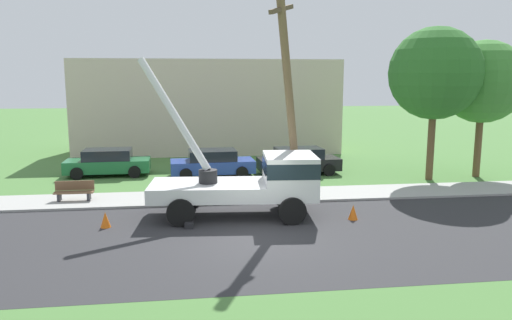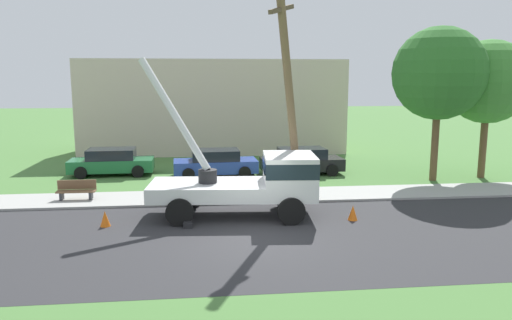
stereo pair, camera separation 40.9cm
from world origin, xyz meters
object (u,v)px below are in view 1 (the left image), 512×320
at_px(traffic_cone_curbside, 291,199).
at_px(parked_sedan_black, 299,161).
at_px(roadside_tree_far, 435,74).
at_px(leaning_utility_pole, 289,95).
at_px(parked_sedan_green, 108,162).
at_px(traffic_cone_behind, 105,220).
at_px(utility_truck, 255,179).
at_px(park_bench, 74,192).
at_px(parked_sedan_blue, 212,163).
at_px(traffic_cone_ahead, 353,212).
at_px(roadside_tree_near, 483,82).

xyz_separation_m(traffic_cone_curbside, parked_sedan_black, (1.79, 6.69, 0.43)).
xyz_separation_m(traffic_cone_curbside, roadside_tree_far, (8.16, 4.29, 5.11)).
bearing_deg(leaning_utility_pole, parked_sedan_green, 138.16).
height_order(leaning_utility_pole, traffic_cone_behind, leaning_utility_pole).
height_order(utility_truck, parked_sedan_green, utility_truck).
bearing_deg(parked_sedan_green, roadside_tree_far, -11.02).
bearing_deg(roadside_tree_far, park_bench, -171.69).
height_order(utility_truck, parked_sedan_blue, utility_truck).
relative_size(parked_sedan_black, roadside_tree_far, 0.58).
xyz_separation_m(traffic_cone_ahead, parked_sedan_black, (-0.12, 8.88, 0.43)).
distance_m(traffic_cone_curbside, roadside_tree_near, 12.84).
bearing_deg(traffic_cone_behind, parked_sedan_black, 44.49).
bearing_deg(roadside_tree_near, traffic_cone_ahead, -142.94).
bearing_deg(utility_truck, parked_sedan_green, 128.19).
xyz_separation_m(traffic_cone_behind, parked_sedan_green, (-1.43, 9.51, 0.43)).
bearing_deg(utility_truck, roadside_tree_near, 24.93).
distance_m(utility_truck, roadside_tree_near, 14.35).
bearing_deg(traffic_cone_behind, traffic_cone_curbside, 15.76).
height_order(utility_truck, leaning_utility_pole, leaning_utility_pole).
xyz_separation_m(parked_sedan_green, roadside_tree_far, (16.62, -3.24, 4.68)).
height_order(parked_sedan_green, parked_sedan_blue, same).
relative_size(traffic_cone_ahead, parked_sedan_blue, 0.12).
xyz_separation_m(traffic_cone_behind, parked_sedan_blue, (4.13, 8.57, 0.43)).
height_order(parked_sedan_blue, parked_sedan_black, same).
xyz_separation_m(traffic_cone_curbside, parked_sedan_blue, (-2.91, 6.58, 0.43)).
bearing_deg(parked_sedan_green, roadside_tree_near, -8.33).
bearing_deg(leaning_utility_pole, traffic_cone_ahead, -47.85).
relative_size(traffic_cone_ahead, parked_sedan_green, 0.13).
xyz_separation_m(leaning_utility_pole, parked_sedan_blue, (-2.80, 6.54, -3.83)).
xyz_separation_m(park_bench, roadside_tree_far, (17.09, 2.50, 4.93)).
distance_m(traffic_cone_curbside, roadside_tree_far, 10.54).
height_order(traffic_cone_behind, traffic_cone_curbside, same).
xyz_separation_m(traffic_cone_behind, traffic_cone_curbside, (7.03, 1.98, 0.00)).
bearing_deg(traffic_cone_curbside, park_bench, 168.64).
distance_m(parked_sedan_blue, park_bench, 7.70).
distance_m(utility_truck, traffic_cone_behind, 5.60).
distance_m(traffic_cone_curbside, park_bench, 9.11).
relative_size(traffic_cone_ahead, roadside_tree_far, 0.07).
bearing_deg(park_bench, traffic_cone_curbside, -11.36).
height_order(parked_sedan_black, roadside_tree_far, roadside_tree_far).
bearing_deg(parked_sedan_blue, roadside_tree_near, -7.81).
xyz_separation_m(leaning_utility_pole, traffic_cone_curbside, (0.11, -0.04, -4.26)).
relative_size(park_bench, roadside_tree_near, 0.22).
bearing_deg(roadside_tree_near, leaning_utility_pole, -157.38).
distance_m(parked_sedan_green, park_bench, 5.76).
height_order(traffic_cone_behind, parked_sedan_blue, parked_sedan_blue).
relative_size(utility_truck, park_bench, 4.21).
bearing_deg(traffic_cone_curbside, roadside_tree_near, 23.02).
distance_m(leaning_utility_pole, traffic_cone_ahead, 5.22).
xyz_separation_m(parked_sedan_blue, park_bench, (-6.02, -4.79, -0.25)).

